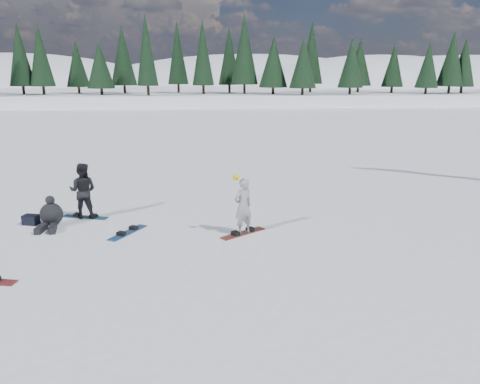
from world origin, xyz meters
name	(u,v)px	position (x,y,z in m)	size (l,w,h in m)	color
ground	(181,243)	(0.00, 0.00, 0.00)	(420.00, 420.00, 0.00)	white
alpine_backdrop	(177,116)	(-11.72, 189.16, -13.97)	(412.50, 227.00, 53.20)	white
snowboarder_woman	(243,206)	(1.75, 0.61, 0.84)	(0.72, 0.66, 1.79)	#95969A
snowboarder_man	(83,191)	(-3.18, 2.51, 0.89)	(0.87, 0.67, 1.78)	black
seated_rider	(51,215)	(-3.96, 1.66, 0.37)	(0.72, 1.15, 0.95)	black
gear_bag	(31,220)	(-4.66, 1.92, 0.15)	(0.45, 0.30, 0.30)	black
snowboard_woman	(243,233)	(1.75, 0.61, 0.01)	(1.50, 0.28, 0.03)	maroon
snowboard_man	(85,217)	(-3.18, 2.51, 0.01)	(1.50, 0.28, 0.03)	#155477
snowboard_loose_a	(128,233)	(-1.58, 0.90, 0.01)	(1.50, 0.28, 0.03)	#1B5599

